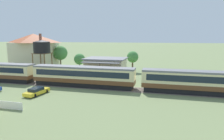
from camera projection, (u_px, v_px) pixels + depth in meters
name	position (u px, v px, depth m)	size (l,w,h in m)	color
ground_plane	(141.00, 89.00, 36.70)	(600.00, 600.00, 0.00)	#707F51
passenger_train	(84.00, 75.00, 38.28)	(63.06, 2.94, 3.91)	brown
railway_track	(57.00, 85.00, 40.07)	(116.27, 3.60, 0.04)	#665B51
station_building	(106.00, 68.00, 45.83)	(9.26, 8.14, 4.75)	beige
station_house_terracotta_roof	(34.00, 50.00, 62.07)	(13.75, 8.90, 10.45)	beige
water_tower	(42.00, 47.00, 52.98)	(4.56, 4.56, 8.67)	brown
parked_car_yellow	(37.00, 91.00, 33.11)	(2.47, 4.76, 1.20)	yellow
yard_tree_0	(60.00, 53.00, 62.35)	(4.43, 4.43, 6.76)	#4C3823
yard_tree_1	(133.00, 57.00, 54.34)	(3.13, 3.13, 5.68)	#4C3823
yard_tree_2	(80.00, 59.00, 52.62)	(2.91, 2.91, 5.17)	brown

